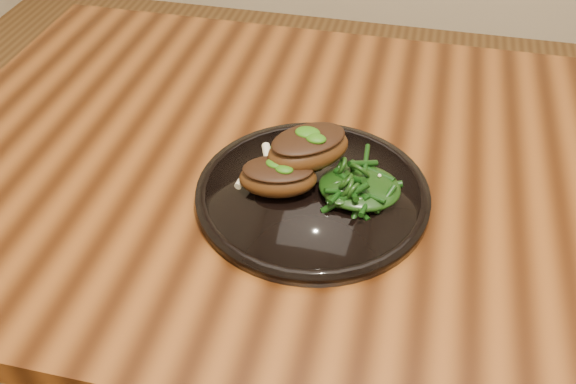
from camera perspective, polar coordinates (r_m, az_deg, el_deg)
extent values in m
cube|color=black|center=(0.92, 15.98, -0.36)|extent=(1.60, 0.80, 0.04)
cylinder|color=#3C1C0D|center=(1.56, -14.54, 1.35)|extent=(0.06, 0.06, 0.71)
cylinder|color=black|center=(0.84, 2.19, -0.22)|extent=(0.31, 0.31, 0.02)
torus|color=black|center=(0.84, 2.20, -0.11)|extent=(0.30, 0.30, 0.02)
cylinder|color=black|center=(0.84, 2.20, 0.06)|extent=(0.20, 0.20, 0.00)
ellipsoid|color=#47250D|center=(0.82, -0.89, 1.22)|extent=(0.11, 0.08, 0.04)
ellipsoid|color=black|center=(0.81, -0.90, 2.06)|extent=(0.10, 0.07, 0.01)
cylinder|color=beige|center=(0.84, -3.84, 1.52)|extent=(0.02, 0.05, 0.01)
ellipsoid|color=#164407|center=(0.81, -0.91, 2.38)|extent=(0.03, 0.02, 0.01)
ellipsoid|color=#47250D|center=(0.84, 1.81, 3.77)|extent=(0.13, 0.13, 0.04)
ellipsoid|color=black|center=(0.83, 1.84, 4.74)|extent=(0.12, 0.12, 0.01)
cylinder|color=beige|center=(0.84, -1.78, 2.99)|extent=(0.03, 0.06, 0.01)
ellipsoid|color=#164407|center=(0.82, 1.85, 5.11)|extent=(0.03, 0.02, 0.01)
ellipsoid|color=#164407|center=(0.89, 0.63, 3.39)|extent=(0.08, 0.05, 0.01)
ellipsoid|color=black|center=(0.83, 6.39, 0.44)|extent=(0.11, 0.09, 0.02)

